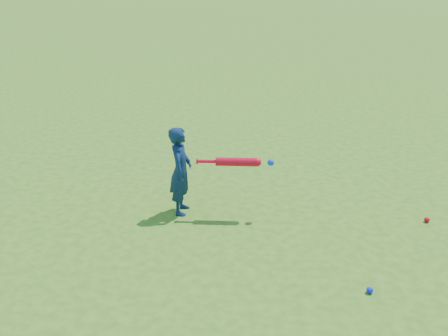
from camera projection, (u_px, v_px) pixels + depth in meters
The scene contains 5 objects.
ground at pixel (181, 231), 5.50m from camera, with size 80.00×80.00×0.00m, color #376718.
child at pixel (181, 171), 5.73m from camera, with size 0.38×0.25×1.05m, color #0F2246.
ground_ball_red at pixel (427, 220), 5.68m from camera, with size 0.06×0.06×0.06m, color red.
ground_ball_blue at pixel (370, 290), 4.46m from camera, with size 0.06×0.06×0.06m, color #0D20ED.
bat_swing at pixel (240, 162), 5.60m from camera, with size 0.88×0.10×0.10m.
Camera 1 is at (0.72, -4.78, 2.75)m, focal length 40.00 mm.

